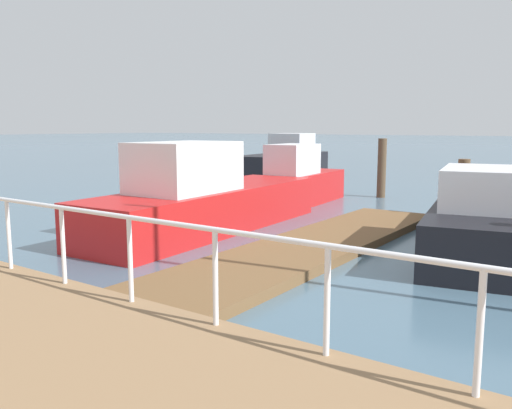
% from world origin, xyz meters
% --- Properties ---
extents(floating_dock, '(10.38, 2.00, 0.18)m').
position_xyz_m(floating_dock, '(1.69, 8.99, 0.09)').
color(floating_dock, brown).
rests_on(floating_dock, ground_plane).
extents(boardwalk_railing, '(0.06, 28.10, 1.08)m').
position_xyz_m(boardwalk_railing, '(-3.15, 8.02, 1.21)').
color(boardwalk_railing, white).
rests_on(boardwalk_railing, boardwalk).
extents(dock_piling_2, '(0.30, 0.30, 1.68)m').
position_xyz_m(dock_piling_2, '(7.17, 7.34, 0.84)').
color(dock_piling_2, brown).
rests_on(dock_piling_2, ground_plane).
extents(dock_piling_3, '(0.30, 0.30, 2.11)m').
position_xyz_m(dock_piling_3, '(10.67, 11.00, 1.06)').
color(dock_piling_3, brown).
rests_on(dock_piling_3, ground_plane).
extents(moored_boat_0, '(7.18, 3.10, 1.74)m').
position_xyz_m(moored_boat_0, '(4.26, 6.23, 0.64)').
color(moored_boat_0, black).
rests_on(moored_boat_0, ground_plane).
extents(moored_boat_1, '(4.64, 1.83, 1.98)m').
position_xyz_m(moored_boat_1, '(7.50, 12.62, 0.74)').
color(moored_boat_1, red).
rests_on(moored_boat_1, ground_plane).
extents(moored_boat_2, '(6.58, 2.83, 2.20)m').
position_xyz_m(moored_boat_2, '(14.37, 17.36, 0.80)').
color(moored_boat_2, black).
rests_on(moored_boat_2, ground_plane).
extents(moored_boat_4, '(7.48, 2.46, 2.18)m').
position_xyz_m(moored_boat_4, '(2.28, 12.18, 0.77)').
color(moored_boat_4, red).
rests_on(moored_boat_4, ground_plane).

